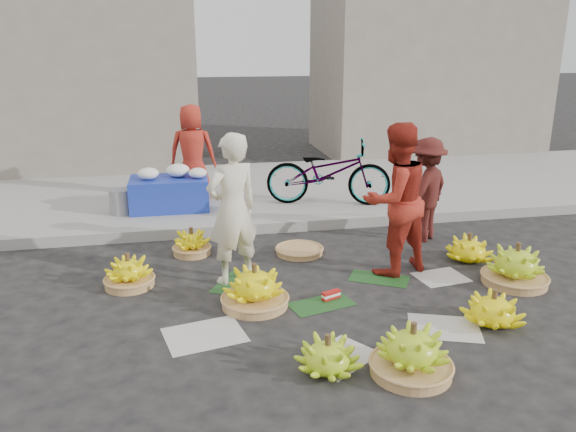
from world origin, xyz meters
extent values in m
plane|color=black|center=(0.00, 0.00, 0.00)|extent=(80.00, 80.00, 0.00)
cube|color=gray|center=(0.00, 2.20, 0.07)|extent=(40.00, 0.25, 0.15)
cube|color=gray|center=(0.00, 4.30, 0.06)|extent=(40.00, 4.00, 0.12)
cube|color=gray|center=(-4.00, 7.20, 2.00)|extent=(6.00, 3.00, 4.00)
cube|color=gray|center=(4.50, 7.70, 2.50)|extent=(5.00, 3.00, 5.00)
cylinder|color=#AD7C48|center=(-0.77, -0.10, 0.04)|extent=(0.67, 0.67, 0.09)
cylinder|color=#48311C|center=(-0.77, -0.10, 0.40)|extent=(0.05, 0.05, 0.12)
cylinder|color=#48311C|center=(-0.36, -1.39, 0.27)|extent=(0.05, 0.05, 0.12)
cylinder|color=#AD7C48|center=(0.29, -1.54, 0.04)|extent=(0.65, 0.65, 0.09)
cylinder|color=#48311C|center=(0.29, -1.54, 0.39)|extent=(0.05, 0.05, 0.12)
cylinder|color=#48311C|center=(1.37, -0.92, 0.29)|extent=(0.05, 0.05, 0.12)
cylinder|color=#AD7C48|center=(2.12, -0.11, 0.04)|extent=(0.70, 0.70, 0.09)
cylinder|color=#48311C|center=(2.12, -0.11, 0.41)|extent=(0.05, 0.05, 0.12)
cylinder|color=#48311C|center=(1.95, 0.61, 0.29)|extent=(0.05, 0.05, 0.12)
cylinder|color=#AD7C48|center=(-2.04, 0.64, 0.04)|extent=(0.53, 0.53, 0.09)
cylinder|color=#48311C|center=(-2.04, 0.64, 0.32)|extent=(0.05, 0.05, 0.12)
cylinder|color=#AD7C48|center=(-1.34, 1.49, 0.04)|extent=(0.46, 0.46, 0.09)
cylinder|color=#48311C|center=(-1.34, 1.49, 0.29)|extent=(0.05, 0.05, 0.12)
cylinder|color=#AD7C48|center=(-0.01, 1.25, 0.03)|extent=(0.72, 0.72, 0.07)
cube|color=red|center=(0.03, -0.10, 0.05)|extent=(0.21, 0.14, 0.08)
imported|color=#F3E9CC|center=(-0.90, 0.57, 0.83)|extent=(0.72, 0.61, 1.66)
imported|color=red|center=(0.91, 0.49, 0.86)|extent=(1.01, 0.89, 1.72)
imported|color=maroon|center=(1.74, 1.46, 0.69)|extent=(1.02, 0.96, 1.38)
cube|color=#182CA1|center=(-1.60, 3.19, 0.36)|extent=(1.16, 0.74, 0.48)
ellipsoid|color=white|center=(-1.89, 3.14, 0.68)|extent=(0.31, 0.31, 0.17)
ellipsoid|color=white|center=(-1.45, 3.24, 0.70)|extent=(0.35, 0.35, 0.19)
ellipsoid|color=white|center=(-1.17, 3.10, 0.67)|extent=(0.27, 0.27, 0.15)
cylinder|color=gray|center=(-2.31, 3.08, 0.30)|extent=(0.32, 0.32, 0.37)
imported|color=red|center=(-1.21, 3.81, 0.87)|extent=(0.80, 0.59, 1.51)
imported|color=gray|center=(0.83, 2.99, 0.62)|extent=(1.15, 2.03, 1.01)
camera|label=1|loc=(-1.45, -5.20, 2.54)|focal=35.00mm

